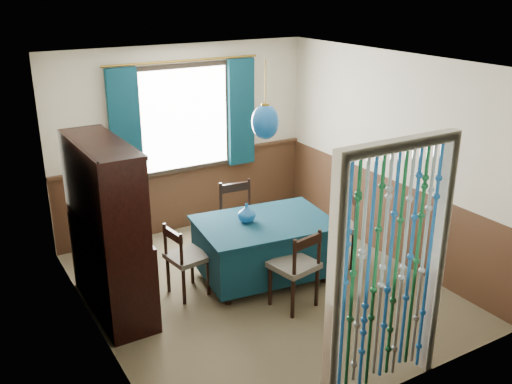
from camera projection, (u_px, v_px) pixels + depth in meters
floor at (261, 288)px, 6.41m from camera, size 4.00×4.00×0.00m
ceiling at (262, 62)px, 5.54m from camera, size 4.00×4.00×0.00m
wall_back at (184, 140)px, 7.59m from camera, size 3.60×0.00×3.60m
wall_front at (396, 258)px, 4.36m from camera, size 3.60×0.00×3.60m
wall_left at (90, 217)px, 5.12m from camera, size 0.00×4.00×4.00m
wall_right at (390, 158)px, 6.83m from camera, size 0.00×4.00×4.00m
wainscot_back at (187, 193)px, 7.84m from camera, size 3.60×0.00×3.60m
wainscot_front at (387, 340)px, 4.64m from camera, size 3.60×0.00×3.60m
wainscot_left at (100, 290)px, 5.39m from camera, size 0.00×4.00×4.00m
wainscot_right at (384, 216)px, 7.09m from camera, size 0.00×4.00×4.00m
window at (184, 119)px, 7.44m from camera, size 1.32×0.12×1.42m
doorway at (388, 278)px, 4.48m from camera, size 1.16×0.12×2.18m
dining_table at (265, 245)px, 6.48m from camera, size 1.60×1.20×0.72m
chair_near at (296, 267)px, 5.89m from camera, size 0.51×0.49×0.88m
chair_far at (240, 218)px, 7.04m from camera, size 0.50×0.48×0.93m
chair_left at (185, 258)px, 6.14m from camera, size 0.44×0.46×0.82m
chair_right at (337, 225)px, 6.80m from camera, size 0.60×0.61×0.95m
sideboard at (110, 254)px, 5.81m from camera, size 0.50×1.39×1.81m
pendant_lamp at (265, 122)px, 5.98m from camera, size 0.30×0.30×0.83m
vase_table at (247, 213)px, 6.34m from camera, size 0.22×0.22×0.19m
bowl_shelf at (119, 204)px, 5.39m from camera, size 0.24×0.24×0.05m
vase_sideboard at (105, 211)px, 5.92m from camera, size 0.22×0.22×0.18m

